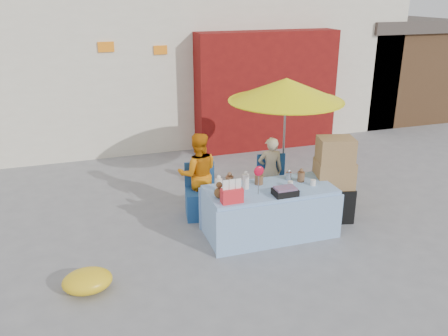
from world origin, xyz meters
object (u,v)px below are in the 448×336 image
object	(u,v)px
box_stack	(333,182)
market_table	(269,211)
vendor_beige	(270,171)
chair_right	(273,191)
chair_left	(201,201)
vendor_orange	(198,174)
umbrella	(286,90)

from	to	relation	value
box_stack	market_table	bearing A→B (deg)	-172.27
vendor_beige	box_stack	xyz separation A→B (m)	(0.69, -0.86, 0.04)
chair_right	chair_left	bearing A→B (deg)	-170.11
vendor_orange	chair_right	bearing A→B (deg)	-176.23
chair_left	chair_right	distance (m)	1.25
umbrella	chair_left	bearing A→B (deg)	-169.58
vendor_orange	market_table	bearing A→B (deg)	137.72
chair_left	box_stack	size ratio (longest dim) A/B	0.63
market_table	chair_right	bearing A→B (deg)	62.85
market_table	chair_left	size ratio (longest dim) A/B	2.26
vendor_orange	vendor_beige	bearing A→B (deg)	-170.11
umbrella	box_stack	distance (m)	1.67
market_table	chair_right	xyz separation A→B (m)	(0.46, 0.88, -0.12)
chair_right	box_stack	world-z (taller)	box_stack
vendor_beige	box_stack	distance (m)	1.10
market_table	chair_right	size ratio (longest dim) A/B	2.26
chair_left	box_stack	distance (m)	2.10
chair_left	vendor_beige	world-z (taller)	vendor_beige
umbrella	box_stack	size ratio (longest dim) A/B	1.55
chair_left	umbrella	distance (m)	2.27
vendor_orange	chair_left	bearing A→B (deg)	101.05
chair_left	vendor_orange	xyz separation A→B (m)	(-0.00, 0.13, 0.42)
vendor_beige	umbrella	world-z (taller)	umbrella
box_stack	chair_right	bearing A→B (deg)	133.18
vendor_orange	vendor_beige	size ratio (longest dim) A/B	1.16
chair_left	chair_right	bearing A→B (deg)	9.89
chair_right	vendor_orange	world-z (taller)	vendor_orange
market_table	umbrella	world-z (taller)	umbrella
vendor_orange	vendor_beige	world-z (taller)	vendor_orange
chair_right	vendor_beige	distance (m)	0.35
chair_left	umbrella	bearing A→B (deg)	20.31
chair_right	box_stack	xyz separation A→B (m)	(0.68, -0.73, 0.36)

